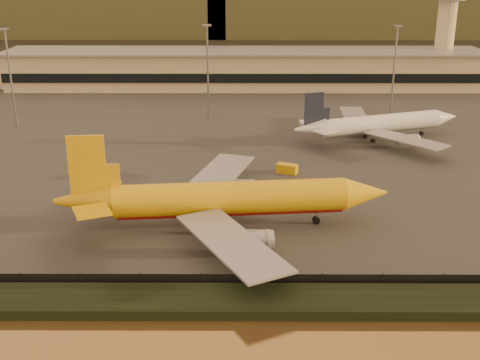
% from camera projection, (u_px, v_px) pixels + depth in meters
% --- Properties ---
extents(ground, '(900.00, 900.00, 0.00)m').
position_uv_depth(ground, '(246.00, 247.00, 92.30)').
color(ground, black).
rests_on(ground, ground).
extents(embankment, '(320.00, 7.00, 1.40)m').
position_uv_depth(embankment, '(247.00, 301.00, 76.08)').
color(embankment, black).
rests_on(embankment, ground).
extents(tarmac, '(320.00, 220.00, 0.20)m').
position_uv_depth(tarmac, '(244.00, 106.00, 181.56)').
color(tarmac, '#2D2D2D').
rests_on(tarmac, ground).
extents(perimeter_fence, '(300.00, 0.05, 2.20)m').
position_uv_depth(perimeter_fence, '(247.00, 281.00, 79.64)').
color(perimeter_fence, black).
rests_on(perimeter_fence, tarmac).
extents(terminal_building, '(202.00, 25.00, 12.60)m').
position_uv_depth(terminal_building, '(202.00, 69.00, 208.23)').
color(terminal_building, '#C8B68B').
rests_on(terminal_building, tarmac).
extents(control_tower, '(11.20, 11.20, 35.50)m').
position_uv_depth(control_tower, '(446.00, 22.00, 207.75)').
color(control_tower, '#C8B68B').
rests_on(control_tower, tarmac).
extents(apron_light_masts, '(152.20, 12.20, 25.40)m').
position_uv_depth(apron_light_masts, '(302.00, 65.00, 157.37)').
color(apron_light_masts, slate).
rests_on(apron_light_masts, tarmac).
extents(dhl_cargo_jet, '(54.15, 52.78, 16.17)m').
position_uv_depth(dhl_cargo_jet, '(225.00, 200.00, 97.02)').
color(dhl_cargo_jet, '#DEA60B').
rests_on(dhl_cargo_jet, tarmac).
extents(white_narrowbody_jet, '(43.41, 41.18, 12.83)m').
position_uv_depth(white_narrowbody_jet, '(379.00, 124.00, 146.00)').
color(white_narrowbody_jet, silver).
rests_on(white_narrowbody_jet, tarmac).
extents(gse_vehicle_yellow, '(4.69, 3.42, 1.92)m').
position_uv_depth(gse_vehicle_yellow, '(287.00, 169.00, 123.62)').
color(gse_vehicle_yellow, '#DEA60B').
rests_on(gse_vehicle_yellow, tarmac).
extents(gse_vehicle_white, '(4.16, 3.11, 1.71)m').
position_uv_depth(gse_vehicle_white, '(101.00, 174.00, 120.84)').
color(gse_vehicle_white, silver).
rests_on(gse_vehicle_white, tarmac).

